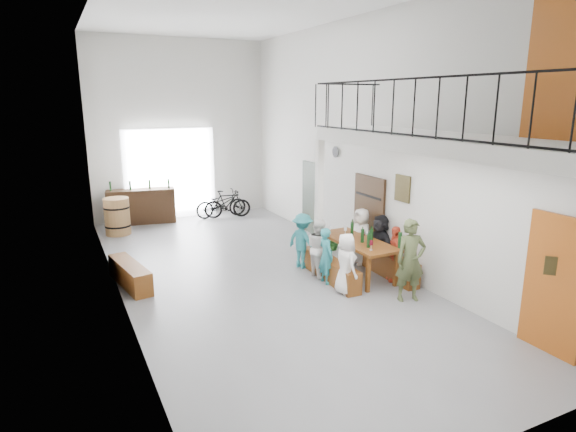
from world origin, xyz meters
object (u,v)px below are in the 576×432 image
oak_barrel (117,216)px  serving_counter (141,206)px  bicycle_near (221,204)px  host_standing (411,260)px  tasting_table (358,244)px  side_bench (130,274)px  bench_inner (330,269)px

oak_barrel → serving_counter: 1.30m
serving_counter → bicycle_near: (2.41, -0.34, -0.09)m
serving_counter → host_standing: size_ratio=1.27×
tasting_table → host_standing: host_standing is taller
bicycle_near → tasting_table: bearing=-173.1°
oak_barrel → serving_counter: (0.83, 1.01, 0.01)m
oak_barrel → host_standing: (4.31, -7.14, 0.26)m
tasting_table → oak_barrel: 7.01m
oak_barrel → serving_counter: serving_counter is taller
oak_barrel → bicycle_near: bearing=11.7°
host_standing → bicycle_near: (-1.08, 7.81, -0.35)m
tasting_table → host_standing: 1.51m
side_bench → serving_counter: serving_counter is taller
oak_barrel → bicycle_near: oak_barrel is taller
bench_inner → host_standing: host_standing is taller
side_bench → serving_counter: bearing=77.7°
oak_barrel → host_standing: 8.34m
tasting_table → bicycle_near: bearing=97.2°
tasting_table → bicycle_near: size_ratio=1.21×
tasting_table → bench_inner: bearing=175.4°
oak_barrel → tasting_table: bearing=-53.6°
serving_counter → bicycle_near: 2.43m
tasting_table → oak_barrel: bearing=125.3°
tasting_table → bicycle_near: 6.38m
tasting_table → host_standing: bearing=-85.4°
bench_inner → bicycle_near: bearing=94.6°
bench_inner → serving_counter: (-2.70, 6.60, 0.29)m
bench_inner → oak_barrel: 6.62m
oak_barrel → bench_inner: bearing=-57.8°
serving_counter → bicycle_near: bearing=0.9°
tasting_table → side_bench: tasting_table is taller
side_bench → bicycle_near: (3.52, 4.76, 0.20)m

